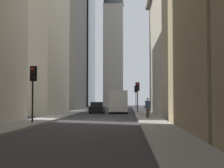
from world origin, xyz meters
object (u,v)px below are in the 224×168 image
object	(u,v)px
sedan_black	(97,108)
discarded_bottle	(61,116)
delivery_truck	(119,102)
pedestrian	(148,107)
traffic_light_far_junction	(138,90)
traffic_light_foreground	(33,81)
traffic_light_midblock	(136,92)

from	to	relation	value
sedan_black	discarded_bottle	bearing A→B (deg)	169.58
delivery_truck	pedestrian	distance (m)	13.11
traffic_light_far_junction	pedestrian	bearing A→B (deg)	-177.36
sedan_black	discarded_bottle	distance (m)	12.47
sedan_black	discarded_bottle	world-z (taller)	sedan_black
sedan_black	traffic_light_foreground	distance (m)	20.02
delivery_truck	traffic_light_far_junction	world-z (taller)	traffic_light_far_junction
traffic_light_foreground	traffic_light_far_junction	size ratio (longest dim) A/B	1.06
sedan_black	pedestrian	xyz separation A→B (m)	(-12.81, -5.77, 0.45)
pedestrian	discarded_bottle	distance (m)	8.09
delivery_truck	pedestrian	size ratio (longest dim) A/B	3.64
discarded_bottle	traffic_light_foreground	bearing A→B (deg)	175.95
traffic_light_midblock	discarded_bottle	distance (m)	27.04
delivery_truck	sedan_black	size ratio (longest dim) A/B	1.50
delivery_truck	traffic_light_midblock	size ratio (longest dim) A/B	1.65
traffic_light_midblock	pedestrian	xyz separation A→B (m)	(-26.36, -0.46, -1.90)
pedestrian	traffic_light_far_junction	bearing A→B (deg)	2.64
delivery_truck	sedan_black	distance (m)	2.91
delivery_truck	traffic_light_foreground	bearing A→B (deg)	164.13
traffic_light_foreground	discarded_bottle	size ratio (longest dim) A/B	14.92
traffic_light_midblock	traffic_light_far_junction	distance (m)	14.04
sedan_black	traffic_light_midblock	world-z (taller)	traffic_light_midblock
delivery_truck	traffic_light_far_junction	size ratio (longest dim) A/B	1.70
delivery_truck	traffic_light_foreground	xyz separation A→B (m)	(-19.63, 5.58, 1.64)
delivery_truck	traffic_light_midblock	bearing A→B (deg)	-10.45
delivery_truck	pedestrian	bearing A→B (deg)	-166.91
sedan_black	traffic_light_midblock	size ratio (longest dim) A/B	1.10
traffic_light_foreground	traffic_light_far_junction	world-z (taller)	traffic_light_foreground
traffic_light_midblock	traffic_light_far_junction	world-z (taller)	traffic_light_midblock
traffic_light_foreground	discarded_bottle	xyz separation A→B (m)	(7.41, -0.53, -2.85)
delivery_truck	traffic_light_far_junction	distance (m)	2.85
delivery_truck	traffic_light_foreground	distance (m)	20.47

